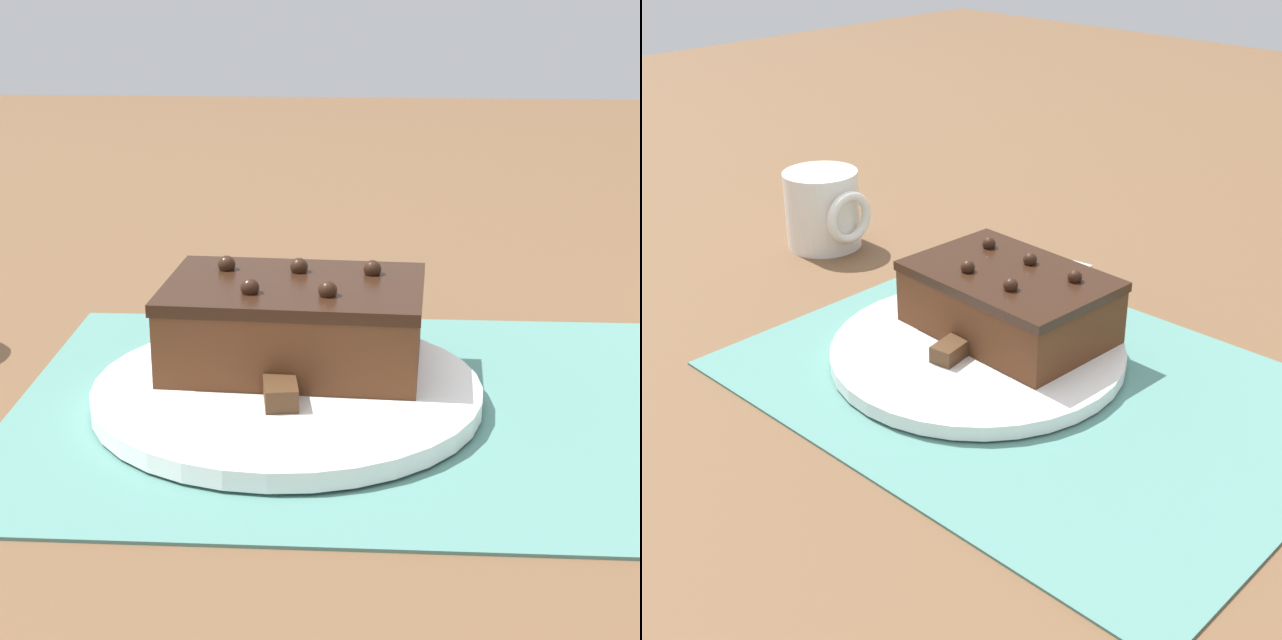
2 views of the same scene
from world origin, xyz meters
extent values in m
plane|color=brown|center=(0.00, 0.00, 0.00)|extent=(3.00, 3.00, 0.00)
cube|color=slate|center=(0.00, 0.00, 0.00)|extent=(0.46, 0.34, 0.00)
cylinder|color=white|center=(-0.06, 0.00, 0.01)|extent=(0.24, 0.24, 0.01)
cube|color=#512D19|center=(-0.06, 0.04, 0.04)|extent=(0.17, 0.12, 0.05)
cube|color=black|center=(-0.06, 0.04, 0.07)|extent=(0.17, 0.12, 0.01)
sphere|color=black|center=(-0.10, 0.06, 0.07)|extent=(0.01, 0.01, 0.01)
sphere|color=black|center=(-0.08, 0.01, 0.07)|extent=(0.01, 0.01, 0.01)
sphere|color=black|center=(-0.05, 0.06, 0.07)|extent=(0.01, 0.01, 0.01)
sphere|color=black|center=(-0.03, 0.01, 0.07)|extent=(0.01, 0.01, 0.01)
sphere|color=black|center=(-0.01, 0.06, 0.07)|extent=(0.01, 0.01, 0.01)
cube|color=#472D19|center=(-0.06, -0.01, 0.02)|extent=(0.03, 0.08, 0.01)
cube|color=#B7BABF|center=(-0.08, 0.11, 0.02)|extent=(0.05, 0.17, 0.00)
camera|label=1|loc=(0.00, -0.62, 0.27)|focal=60.00mm
camera|label=2|loc=(0.38, -0.48, 0.37)|focal=50.00mm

